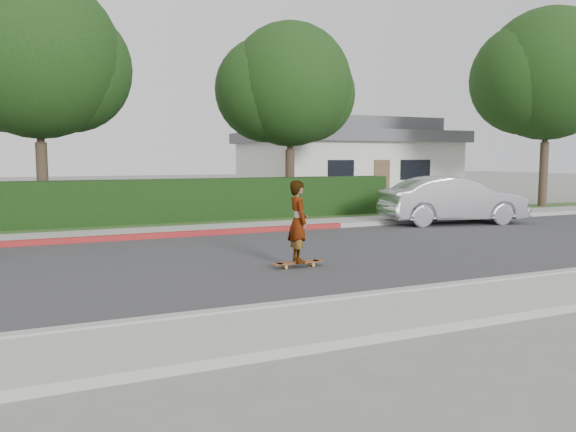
% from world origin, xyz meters
% --- Properties ---
extents(ground, '(120.00, 120.00, 0.00)m').
position_xyz_m(ground, '(0.00, 0.00, 0.00)').
color(ground, slate).
rests_on(ground, ground).
extents(road, '(60.00, 8.00, 0.01)m').
position_xyz_m(road, '(0.00, 0.00, 0.01)').
color(road, '#2D2D30').
rests_on(road, ground).
extents(curb_near, '(60.00, 0.20, 0.15)m').
position_xyz_m(curb_near, '(0.00, -4.10, 0.07)').
color(curb_near, '#9E9E99').
rests_on(curb_near, ground).
extents(sidewalk_near, '(60.00, 1.60, 0.12)m').
position_xyz_m(sidewalk_near, '(0.00, -5.00, 0.06)').
color(sidewalk_near, gray).
rests_on(sidewalk_near, ground).
extents(curb_far, '(60.00, 0.20, 0.15)m').
position_xyz_m(curb_far, '(0.00, 4.10, 0.07)').
color(curb_far, '#9E9E99').
rests_on(curb_far, ground).
extents(curb_red_section, '(12.00, 0.21, 0.15)m').
position_xyz_m(curb_red_section, '(-5.00, 4.10, 0.08)').
color(curb_red_section, maroon).
rests_on(curb_red_section, ground).
extents(sidewalk_far, '(60.00, 1.60, 0.12)m').
position_xyz_m(sidewalk_far, '(0.00, 5.00, 0.06)').
color(sidewalk_far, gray).
rests_on(sidewalk_far, ground).
extents(planting_strip, '(60.00, 1.60, 0.10)m').
position_xyz_m(planting_strip, '(0.00, 6.60, 0.05)').
color(planting_strip, '#2D4C1E').
rests_on(planting_strip, ground).
extents(hedge, '(15.00, 1.00, 1.50)m').
position_xyz_m(hedge, '(-3.00, 7.20, 0.75)').
color(hedge, black).
rests_on(hedge, ground).
extents(tree_left, '(5.99, 5.21, 8.00)m').
position_xyz_m(tree_left, '(-7.51, 8.69, 5.26)').
color(tree_left, '#33261C').
rests_on(tree_left, ground).
extents(tree_center, '(5.66, 4.84, 7.44)m').
position_xyz_m(tree_center, '(1.49, 9.19, 4.90)').
color(tree_center, '#33261C').
rests_on(tree_center, ground).
extents(tree_right, '(6.32, 5.60, 8.56)m').
position_xyz_m(tree_right, '(12.49, 6.69, 5.63)').
color(tree_right, '#33261C').
rests_on(tree_right, ground).
extents(house, '(10.60, 8.60, 4.30)m').
position_xyz_m(house, '(8.00, 16.00, 2.10)').
color(house, beige).
rests_on(house, ground).
extents(skateboard, '(1.12, 0.22, 0.10)m').
position_xyz_m(skateboard, '(-2.92, -1.19, 0.10)').
color(skateboard, gold).
rests_on(skateboard, ground).
extents(skateboarder, '(0.47, 0.64, 1.65)m').
position_xyz_m(skateboarder, '(-2.92, -1.19, 0.94)').
color(skateboarder, white).
rests_on(skateboarder, skateboard).
extents(car_silver, '(5.04, 2.63, 1.58)m').
position_xyz_m(car_silver, '(5.00, 3.50, 0.79)').
color(car_silver, '#B5B6BD').
rests_on(car_silver, ground).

